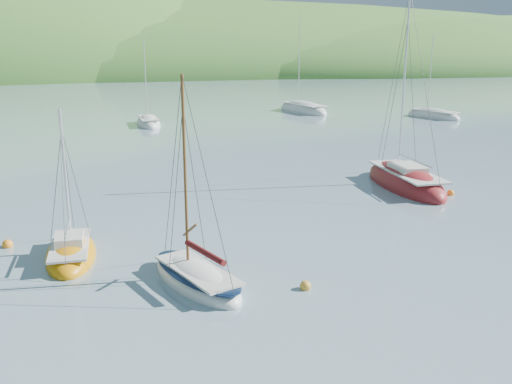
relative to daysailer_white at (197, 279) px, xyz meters
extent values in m
plane|color=gray|center=(3.39, -2.14, -0.20)|extent=(700.00, 700.00, 0.00)
ellipsoid|color=#3A762C|center=(3.39, 167.86, -0.20)|extent=(440.00, 110.00, 44.00)
ellipsoid|color=#3A762C|center=(93.39, 157.86, -0.20)|extent=(240.00, 100.00, 34.00)
ellipsoid|color=white|center=(0.00, 0.01, -0.11)|extent=(3.97, 6.01, 1.38)
cube|color=beige|center=(0.04, -0.10, 0.39)|extent=(3.03, 4.66, 0.10)
cylinder|color=brown|center=(-0.25, 0.64, 4.12)|extent=(0.12, 0.12, 7.52)
ellipsoid|color=#0A1832|center=(0.00, 0.01, 0.29)|extent=(3.92, 5.94, 0.24)
cylinder|color=#5A1314|center=(0.24, -0.63, 1.30)|extent=(1.20, 2.61, 0.24)
ellipsoid|color=maroon|center=(15.50, 11.88, -0.03)|extent=(3.41, 9.14, 2.49)
cube|color=beige|center=(15.50, 11.70, 0.84)|extent=(2.55, 7.13, 0.10)
cylinder|color=silver|center=(15.54, 12.97, 6.45)|extent=(0.12, 0.12, 11.30)
cube|color=beige|center=(15.50, 11.70, 1.08)|extent=(1.78, 2.59, 0.42)
cylinder|color=silver|center=(15.46, 10.80, 1.75)|extent=(0.24, 4.34, 0.09)
ellipsoid|color=orange|center=(-4.97, 4.15, -0.10)|extent=(2.16, 5.37, 1.46)
cube|color=beige|center=(-4.98, 4.04, 0.43)|extent=(1.61, 4.19, 0.10)
cylinder|color=silver|center=(-4.97, 4.79, 3.33)|extent=(0.12, 0.12, 5.89)
cube|color=beige|center=(-4.98, 4.04, 0.67)|extent=(1.17, 1.51, 0.42)
cylinder|color=silver|center=(-4.98, 3.50, 1.34)|extent=(0.11, 2.57, 0.09)
ellipsoid|color=white|center=(1.17, 44.39, -0.06)|extent=(2.77, 7.28, 1.97)
cube|color=beige|center=(1.18, 44.25, 0.63)|extent=(2.07, 5.68, 0.10)
cylinder|color=silver|center=(1.14, 45.26, 4.91)|extent=(0.12, 0.12, 8.64)
ellipsoid|color=white|center=(21.94, 51.36, -0.02)|extent=(5.75, 10.22, 2.63)
cube|color=beige|center=(21.99, 51.17, 0.90)|extent=(4.37, 7.94, 0.10)
cylinder|color=silver|center=(21.64, 52.48, 6.66)|extent=(0.12, 0.12, 11.60)
ellipsoid|color=white|center=(35.70, 42.04, -0.06)|extent=(5.17, 8.04, 2.07)
cube|color=beige|center=(35.76, 41.90, 0.67)|extent=(3.95, 6.24, 0.10)
cylinder|color=silver|center=(35.38, 42.90, 5.19)|extent=(0.12, 0.12, 9.10)
sphere|color=gold|center=(3.98, -1.55, -0.08)|extent=(0.44, 0.44, 0.44)
sphere|color=#CD4477|center=(0.12, -0.98, -0.08)|extent=(0.44, 0.44, 0.44)
sphere|color=orange|center=(17.23, 9.31, -0.08)|extent=(0.44, 0.44, 0.44)
sphere|color=orange|center=(-7.91, 6.22, -0.08)|extent=(0.48, 0.48, 0.48)
camera|label=1|loc=(-2.87, -20.72, 9.09)|focal=40.00mm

